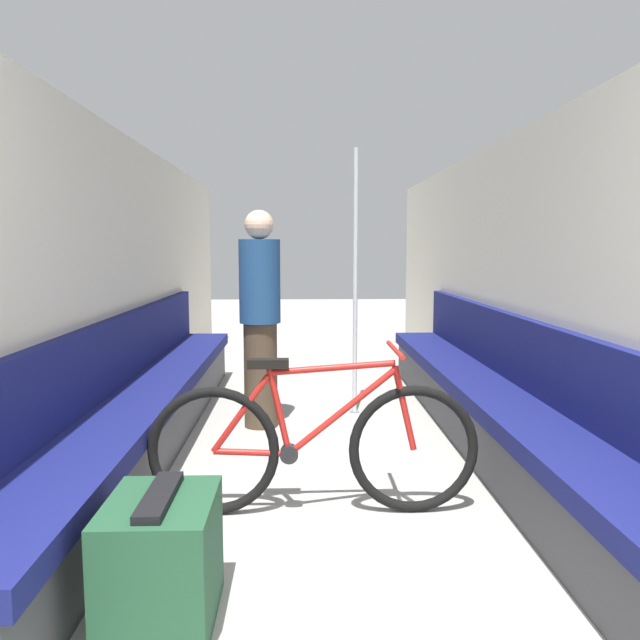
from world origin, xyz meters
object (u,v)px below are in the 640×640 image
(bench_seat_row_left, at_px, (145,408))
(grab_pole_near, at_px, (355,287))
(bench_seat_row_right, at_px, (491,405))
(luggage_bag, at_px, (161,560))
(passenger_standing, at_px, (260,317))
(bicycle, at_px, (314,446))

(bench_seat_row_left, distance_m, grab_pole_near, 1.86)
(bench_seat_row_right, bearing_deg, luggage_bag, -133.00)
(bench_seat_row_left, bearing_deg, grab_pole_near, 32.70)
(bench_seat_row_left, relative_size, bench_seat_row_right, 1.00)
(bench_seat_row_right, bearing_deg, passenger_standing, 160.02)
(grab_pole_near, bearing_deg, bench_seat_row_right, -48.60)
(bicycle, bearing_deg, passenger_standing, 98.47)
(grab_pole_near, xyz_separation_m, luggage_bag, (-0.93, -2.80, -0.79))
(bench_seat_row_left, height_order, passenger_standing, passenger_standing)
(bicycle, relative_size, grab_pole_near, 0.79)
(bicycle, bearing_deg, grab_pole_near, 74.49)
(grab_pole_near, relative_size, luggage_bag, 4.38)
(bench_seat_row_right, bearing_deg, bench_seat_row_left, 180.00)
(bicycle, xyz_separation_m, grab_pole_near, (0.37, 1.91, 0.67))
(bench_seat_row_left, height_order, grab_pole_near, grab_pole_near)
(bench_seat_row_right, xyz_separation_m, grab_pole_near, (-0.82, 0.93, 0.72))
(passenger_standing, bearing_deg, bench_seat_row_left, -18.26)
(bench_seat_row_left, xyz_separation_m, luggage_bag, (0.52, -1.87, -0.06))
(passenger_standing, bearing_deg, luggage_bag, 28.88)
(bicycle, height_order, luggage_bag, bicycle)
(bench_seat_row_right, height_order, bicycle, bench_seat_row_right)
(grab_pole_near, bearing_deg, bench_seat_row_left, -147.30)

